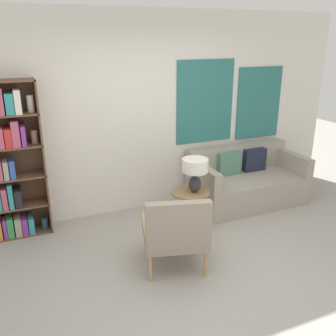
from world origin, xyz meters
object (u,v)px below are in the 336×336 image
side_table (190,195)px  couch (245,182)px  bookshelf (8,163)px  armchair (176,231)px  table_lamp (195,170)px

side_table → couch: bearing=20.2°
bookshelf → side_table: bearing=-18.2°
side_table → armchair: bearing=-125.1°
couch → side_table: (-1.13, -0.41, 0.14)m
table_lamp → armchair: bearing=-128.4°
armchair → table_lamp: size_ratio=1.97×
bookshelf → couch: (3.19, -0.27, -0.64)m
armchair → table_lamp: 1.02m
side_table → bookshelf: bearing=161.8°
couch → side_table: couch is taller
armchair → couch: size_ratio=0.52×
couch → side_table: size_ratio=3.24×
side_table → table_lamp: 0.35m
table_lamp → bookshelf: bearing=161.0°
couch → side_table: 1.21m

